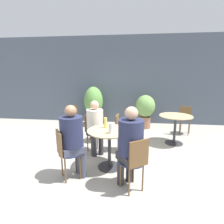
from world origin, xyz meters
TOP-DOWN VIEW (x-y plane):
  - ground_plane at (0.00, 0.00)m, footprint 20.00×20.00m
  - storefront_wall at (0.00, 3.25)m, footprint 10.00×0.06m
  - cafe_table_near at (0.09, 0.03)m, footprint 0.80×0.80m
  - cafe_table_far at (1.56, 1.37)m, footprint 0.79×0.79m
  - bistro_chair_0 at (-0.37, 0.70)m, footprint 0.42×0.42m
  - bistro_chair_1 at (-0.57, -0.43)m, footprint 0.42×0.42m
  - bistro_chair_2 at (0.55, -0.63)m, footprint 0.42×0.42m
  - bistro_chair_3 at (-0.36, 1.32)m, footprint 0.42×0.41m
  - bistro_chair_4 at (-1.24, 1.85)m, footprint 0.39×0.40m
  - bistro_chair_5 at (2.00, 2.11)m, footprint 0.40×0.41m
  - bistro_chair_6 at (0.25, 0.78)m, footprint 0.38×0.37m
  - seated_person_0 at (-0.29, 0.58)m, footprint 0.43×0.44m
  - seated_person_1 at (-0.46, -0.35)m, footprint 0.47×0.46m
  - seated_person_2 at (0.47, -0.52)m, footprint 0.46×0.47m
  - beer_glass_0 at (0.13, -0.13)m, footprint 0.07×0.07m
  - beer_glass_1 at (-0.00, 0.17)m, footprint 0.06×0.06m
  - potted_plant_0 at (-0.81, 2.75)m, footprint 0.63×0.63m
  - potted_plant_1 at (0.90, 2.63)m, footprint 0.62×0.62m

SIDE VIEW (x-z plane):
  - ground_plane at x=0.00m, z-range 0.00..0.00m
  - bistro_chair_0 at x=-0.37m, z-range 0.09..0.93m
  - bistro_chair_1 at x=-0.57m, z-range 0.09..0.93m
  - bistro_chair_2 at x=0.55m, z-range 0.09..0.93m
  - bistro_chair_3 at x=-0.36m, z-range 0.09..0.93m
  - bistro_chair_4 at x=-1.24m, z-range 0.09..0.93m
  - bistro_chair_5 at x=2.00m, z-range 0.09..0.93m
  - bistro_chair_6 at x=0.25m, z-range 0.09..0.93m
  - cafe_table_far at x=1.56m, z-range 0.19..0.91m
  - cafe_table_near at x=0.09m, z-range 0.19..0.92m
  - potted_plant_1 at x=0.90m, z-range 0.10..1.17m
  - seated_person_0 at x=-0.29m, z-range 0.11..1.28m
  - potted_plant_0 at x=-0.81m, z-range 0.04..1.35m
  - seated_person_1 at x=-0.46m, z-range 0.11..1.35m
  - seated_person_2 at x=0.47m, z-range 0.11..1.38m
  - beer_glass_0 at x=0.13m, z-range 0.72..0.90m
  - beer_glass_1 at x=0.00m, z-range 0.72..0.92m
  - storefront_wall at x=0.00m, z-range 0.00..3.00m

